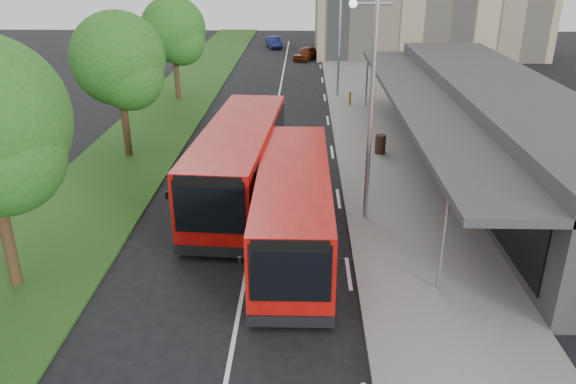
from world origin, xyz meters
The scene contains 16 objects.
ground centered at (0.00, 0.00, 0.00)m, with size 120.00×120.00×0.00m, color black.
pavement centered at (6.00, 20.00, 0.07)m, with size 5.00×80.00×0.15m, color slate.
grass_verge centered at (-7.00, 20.00, 0.05)m, with size 5.00×80.00×0.10m, color #224415.
lane_centre_line centered at (0.00, 15.00, 0.01)m, with size 0.12×70.00×0.01m, color silver.
kerb_dashes centered at (3.30, 19.00, 0.01)m, with size 0.12×56.00×0.01m.
station_building centered at (10.86, 8.00, 2.04)m, with size 7.70×26.00×4.00m.
tree_mid centered at (-7.01, 9.05, 4.61)m, with size 4.47×4.47×7.14m.
tree_far centered at (-7.01, 21.05, 4.51)m, with size 4.38×4.38×6.99m.
lamp_post_near centered at (4.12, 2.00, 4.72)m, with size 1.44×0.28×8.00m.
lamp_post_far centered at (4.12, 22.00, 4.72)m, with size 1.44×0.28×8.00m.
bus_main centered at (1.48, -0.10, 1.46)m, with size 2.75×10.12×2.86m.
bus_second centered at (-0.81, 4.02, 1.59)m, with size 3.51×11.10×3.10m.
litter_bin centered at (5.69, 9.46, 0.63)m, with size 0.53×0.53×0.96m, color #362216.
bollard centered at (4.88, 19.26, 0.60)m, with size 0.14×0.14×0.90m, color yellow.
car_near centered at (1.97, 37.41, 0.63)m, with size 1.49×3.69×1.26m, color #541D0C.
car_far centered at (-1.52, 44.90, 0.58)m, with size 1.23×3.54×1.17m, color navy.
Camera 1 is at (1.79, -17.60, 9.47)m, focal length 35.00 mm.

